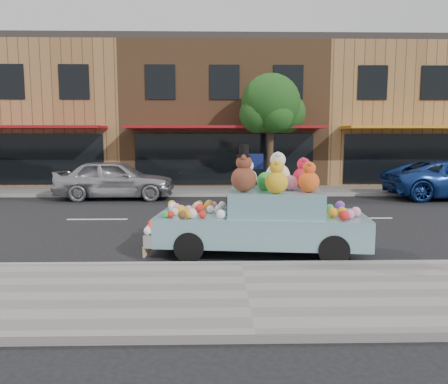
{
  "coord_description": "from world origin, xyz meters",
  "views": [
    {
      "loc": [
        -0.49,
        -12.92,
        2.45
      ],
      "look_at": [
        -0.28,
        -3.41,
        1.25
      ],
      "focal_mm": 35.0,
      "sensor_mm": 36.0,
      "label": 1
    }
  ],
  "objects": [
    {
      "name": "far_sidewalk",
      "position": [
        0.0,
        6.5,
        0.06
      ],
      "size": [
        60.0,
        3.0,
        0.12
      ],
      "primitive_type": "cube",
      "color": "gray",
      "rests_on": "ground"
    },
    {
      "name": "far_kerb",
      "position": [
        0.0,
        5.0,
        0.07
      ],
      "size": [
        60.0,
        0.12,
        0.13
      ],
      "primitive_type": "cube",
      "color": "gray",
      "rests_on": "ground"
    },
    {
      "name": "art_car",
      "position": [
        0.53,
        -3.89,
        0.79
      ],
      "size": [
        4.65,
        2.23,
        2.3
      ],
      "rotation": [
        0.0,
        0.0,
        -0.11
      ],
      "color": "black",
      "rests_on": "ground"
    },
    {
      "name": "storefront_mid",
      "position": [
        0.0,
        11.97,
        3.64
      ],
      "size": [
        10.0,
        9.8,
        7.3
      ],
      "color": "brown",
      "rests_on": "ground"
    },
    {
      "name": "near_sidewalk",
      "position": [
        0.0,
        -6.5,
        0.06
      ],
      "size": [
        60.0,
        3.0,
        0.12
      ],
      "primitive_type": "cube",
      "color": "gray",
      "rests_on": "ground"
    },
    {
      "name": "street_tree",
      "position": [
        2.03,
        6.55,
        3.69
      ],
      "size": [
        3.0,
        2.7,
        5.22
      ],
      "color": "#38281C",
      "rests_on": "ground"
    },
    {
      "name": "near_kerb",
      "position": [
        0.0,
        -5.0,
        0.07
      ],
      "size": [
        60.0,
        0.12,
        0.13
      ],
      "primitive_type": "cube",
      "color": "gray",
      "rests_on": "ground"
    },
    {
      "name": "storefront_right",
      "position": [
        10.0,
        11.97,
        3.64
      ],
      "size": [
        10.0,
        9.8,
        7.3
      ],
      "color": "#9A6F40",
      "rests_on": "ground"
    },
    {
      "name": "car_silver",
      "position": [
        -4.43,
        4.39,
        0.79
      ],
      "size": [
        4.67,
        1.94,
        1.58
      ],
      "primitive_type": "imported",
      "rotation": [
        0.0,
        0.0,
        1.59
      ],
      "color": "#AFAEB3",
      "rests_on": "ground"
    },
    {
      "name": "ground",
      "position": [
        0.0,
        0.0,
        0.0
      ],
      "size": [
        120.0,
        120.0,
        0.0
      ],
      "primitive_type": "plane",
      "color": "black",
      "rests_on": "ground"
    },
    {
      "name": "storefront_left",
      "position": [
        -10.0,
        11.97,
        3.64
      ],
      "size": [
        10.0,
        9.8,
        7.3
      ],
      "color": "#9A6F40",
      "rests_on": "ground"
    }
  ]
}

